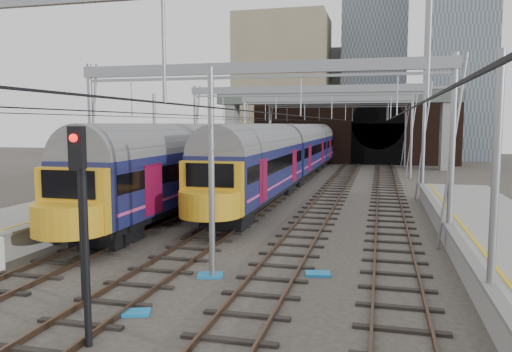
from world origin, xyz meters
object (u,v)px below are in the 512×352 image
(train_main, at_px, (313,146))
(signal_near_centre, at_px, (82,211))
(signal_near_left, at_px, (79,201))
(train_second, at_px, (270,148))

(train_main, xyz_separation_m, signal_near_centre, (0.89, -46.32, 0.57))
(train_main, distance_m, signal_near_left, 44.01)
(train_main, height_order, train_second, train_second)
(signal_near_left, bearing_deg, train_main, 69.04)
(train_main, relative_size, train_second, 0.99)
(train_second, distance_m, signal_near_left, 39.76)
(train_main, distance_m, signal_near_centre, 46.33)
(train_main, height_order, signal_near_left, train_main)
(train_second, xyz_separation_m, signal_near_centre, (4.89, -41.94, 0.56))
(train_main, height_order, signal_near_centre, train_main)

